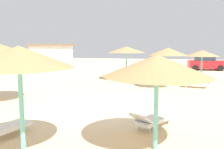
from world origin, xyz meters
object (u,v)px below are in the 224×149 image
object	(u,v)px
lounger_5	(198,83)
beach_cabana	(52,57)
parasol_3	(157,66)
parasol_6	(126,50)
parasol_5	(168,52)
lounger_2	(187,79)
lounger_6	(131,79)
lounger_3	(152,119)
parked_car	(206,63)
parasol_1	(19,57)
bench_0	(181,73)
parasol_2	(202,53)

from	to	relation	value
lounger_5	beach_cabana	world-z (taller)	beach_cabana
parasol_3	parasol_6	world-z (taller)	parasol_6
parasol_5	lounger_2	size ratio (longest dim) A/B	1.46
parasol_3	lounger_6	size ratio (longest dim) A/B	1.54
lounger_2	lounger_6	xyz separation A→B (m)	(-4.19, -0.94, 0.00)
parasol_5	beach_cabana	size ratio (longest dim) A/B	0.63
parasol_5	lounger_6	bearing A→B (deg)	148.01
parasol_3	lounger_6	world-z (taller)	parasol_3
parasol_6	lounger_3	size ratio (longest dim) A/B	1.56
lounger_6	beach_cabana	size ratio (longest dim) A/B	0.43
parasol_5	lounger_6	distance (m)	3.77
lounger_6	parked_car	world-z (taller)	parked_car
parasol_3	parasol_5	distance (m)	9.46
lounger_2	parked_car	xyz separation A→B (m)	(3.05, 10.27, 0.50)
lounger_3	lounger_6	xyz separation A→B (m)	(-2.02, 9.39, 0.01)
parasol_6	parasol_5	bearing A→B (deg)	-43.03
parasol_1	parasol_5	size ratio (longest dim) A/B	1.05
parasol_5	bench_0	distance (m)	6.79
parasol_3	lounger_6	distance (m)	11.49
lounger_3	lounger_6	bearing A→B (deg)	102.12
parasol_1	parasol_5	distance (m)	11.20
lounger_5	parked_car	xyz separation A→B (m)	(2.56, 12.19, 0.51)
lounger_2	parasol_1	bearing A→B (deg)	-112.22
parasol_3	parasol_6	xyz separation A→B (m)	(-2.74, 12.46, 0.19)
parasol_2	lounger_6	world-z (taller)	parasol_2
bench_0	beach_cabana	size ratio (longest dim) A/B	0.35
parasol_6	bench_0	world-z (taller)	parasol_6
parasol_5	parked_car	xyz separation A→B (m)	(4.60, 12.87, -1.62)
lounger_2	parasol_6	bearing A→B (deg)	175.08
parasol_1	lounger_6	bearing A→B (deg)	84.52
parasol_2	lounger_5	distance (m)	3.69
parasol_2	beach_cabana	distance (m)	16.53
bench_0	parasol_3	bearing A→B (deg)	-96.59
parasol_2	bench_0	xyz separation A→B (m)	(-1.36, 2.57, -1.89)
parasol_1	beach_cabana	distance (m)	21.66
parasol_2	lounger_3	bearing A→B (deg)	-106.19
bench_0	lounger_6	bearing A→B (deg)	-130.56
lounger_6	parked_car	size ratio (longest dim) A/B	0.45
parasol_1	parasol_2	distance (m)	15.70
lounger_2	lounger_5	xyz separation A→B (m)	(0.50, -1.92, -0.01)
parasol_1	parked_car	xyz separation A→B (m)	(8.42, 23.40, -1.74)
parasol_6	lounger_2	world-z (taller)	parasol_6
lounger_3	beach_cabana	size ratio (longest dim) A/B	0.45
lounger_3	bench_0	bearing A→B (deg)	82.00
parasol_6	parasol_1	bearing A→B (deg)	-92.52
parasol_3	parasol_5	size ratio (longest dim) A/B	1.06
parasol_5	lounger_5	size ratio (longest dim) A/B	1.37
parasol_3	lounger_3	world-z (taller)	parasol_3
lounger_3	beach_cabana	distance (m)	20.88
parasol_2	lounger_3	distance (m)	12.11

